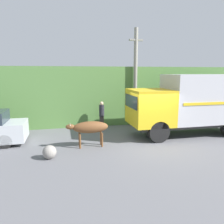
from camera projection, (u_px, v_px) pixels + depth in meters
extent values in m
plane|color=slate|center=(153.00, 143.00, 11.10)|extent=(60.00, 60.00, 0.00)
cube|color=#568442|center=(119.00, 93.00, 17.34)|extent=(32.00, 5.57, 3.92)
cube|color=#C6B793|center=(65.00, 106.00, 15.20)|extent=(5.61, 2.40, 2.48)
cube|color=#4C4742|center=(65.00, 87.00, 14.97)|extent=(5.91, 2.70, 0.16)
cube|color=#2D2D2D|center=(190.00, 123.00, 12.60)|extent=(6.53, 1.84, 0.18)
cube|color=gold|center=(150.00, 107.00, 11.87)|extent=(2.13, 2.30, 1.90)
cube|color=#232D38|center=(131.00, 101.00, 11.57)|extent=(0.04, 1.96, 0.66)
cube|color=#BCBCC1|center=(208.00, 98.00, 12.58)|extent=(4.97, 2.30, 2.70)
cube|color=gold|center=(222.00, 103.00, 11.48)|extent=(4.47, 0.03, 0.14)
cylinder|color=black|center=(158.00, 131.00, 11.23)|extent=(1.11, 0.51, 1.11)
ellipsoid|color=brown|center=(91.00, 127.00, 10.41)|extent=(1.70, 0.57, 0.57)
ellipsoid|color=brown|center=(70.00, 127.00, 10.19)|extent=(0.42, 0.25, 0.25)
cone|color=#B7AD93|center=(70.00, 125.00, 10.07)|extent=(0.06, 0.06, 0.11)
cone|color=#B7AD93|center=(70.00, 124.00, 10.26)|extent=(0.06, 0.06, 0.11)
cylinder|color=brown|center=(80.00, 141.00, 10.26)|extent=(0.09, 0.09, 0.68)
cylinder|color=brown|center=(80.00, 140.00, 10.56)|extent=(0.09, 0.09, 0.68)
cylinder|color=brown|center=(102.00, 140.00, 10.49)|extent=(0.09, 0.09, 0.68)
cylinder|color=brown|center=(101.00, 138.00, 10.79)|extent=(0.09, 0.09, 0.68)
cylinder|color=black|center=(5.00, 141.00, 10.33)|extent=(0.66, 0.29, 0.66)
cube|color=#38332D|center=(102.00, 122.00, 13.92)|extent=(0.30, 0.23, 0.81)
cylinder|color=#26262D|center=(102.00, 111.00, 13.79)|extent=(0.38, 0.38, 0.70)
sphere|color=#DBB28E|center=(102.00, 103.00, 13.71)|extent=(0.23, 0.23, 0.23)
cylinder|color=gray|center=(135.00, 78.00, 14.34)|extent=(0.25, 0.25, 6.34)
cube|color=gray|center=(136.00, 40.00, 13.91)|extent=(0.90, 0.20, 0.10)
sphere|color=gray|center=(49.00, 152.00, 9.05)|extent=(0.57, 0.57, 0.57)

